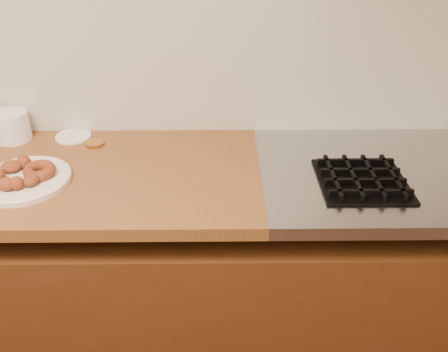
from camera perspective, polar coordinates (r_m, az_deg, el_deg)
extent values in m
cube|color=tan|center=(1.67, -14.35, 19.77)|extent=(4.00, 0.02, 2.70)
cube|color=#4F2611|center=(1.84, -12.45, -13.24)|extent=(3.60, 0.60, 0.77)
cube|color=#B8B4A6|center=(1.69, -13.77, 14.72)|extent=(3.60, 0.02, 0.60)
cube|color=black|center=(1.48, 16.25, -0.59)|extent=(0.26, 0.26, 0.01)
cube|color=black|center=(1.45, 12.93, -0.11)|extent=(0.01, 0.24, 0.02)
cube|color=black|center=(1.40, 17.26, -1.98)|extent=(0.24, 0.01, 0.02)
cube|color=black|center=(1.47, 15.22, -0.10)|extent=(0.01, 0.24, 0.02)
cube|color=black|center=(1.45, 16.64, -0.70)|extent=(0.24, 0.01, 0.02)
cube|color=black|center=(1.48, 17.45, -0.08)|extent=(0.01, 0.24, 0.02)
cube|color=black|center=(1.50, 16.05, 0.50)|extent=(0.24, 0.01, 0.02)
cube|color=black|center=(1.50, 19.62, -0.07)|extent=(0.01, 0.24, 0.02)
cube|color=black|center=(1.55, 15.50, 1.62)|extent=(0.24, 0.01, 0.02)
cylinder|color=silver|center=(1.54, -22.93, -0.44)|extent=(0.28, 0.28, 0.02)
torus|color=brown|center=(1.52, -21.34, 0.61)|extent=(0.13, 0.13, 0.04)
ellipsoid|color=brown|center=(1.58, -24.23, 1.06)|extent=(0.07, 0.07, 0.03)
ellipsoid|color=brown|center=(1.49, -24.76, -0.88)|extent=(0.07, 0.06, 0.04)
ellipsoid|color=brown|center=(1.48, -23.73, -0.78)|extent=(0.06, 0.06, 0.04)
ellipsoid|color=brown|center=(1.58, -22.92, 1.59)|extent=(0.06, 0.06, 0.04)
ellipsoid|color=brown|center=(1.48, -22.19, -0.41)|extent=(0.05, 0.06, 0.03)
cylinder|color=white|center=(1.81, -24.19, 5.48)|extent=(0.14, 0.14, 0.10)
cylinder|color=white|center=(1.77, -17.66, 4.56)|extent=(0.16, 0.16, 0.01)
cylinder|color=#AF7F2D|center=(1.69, -15.23, 3.79)|extent=(0.08, 0.08, 0.01)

